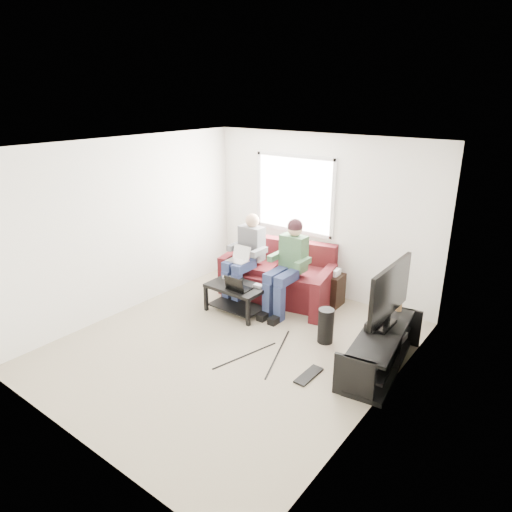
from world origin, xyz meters
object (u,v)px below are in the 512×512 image
Objects in this scene: tv at (390,293)px; end_table at (331,288)px; subwoofer at (326,326)px; coffee_table at (237,292)px; tv_stand at (381,351)px; sofa at (278,277)px.

tv is 1.87m from end_table.
coffee_table is at bearing -178.85° from subwoofer.
subwoofer is at bearing 177.11° from tv.
end_table is at bearing 137.55° from tv_stand.
tv reaches higher than subwoofer.
sofa is 1.90× the size of tv.
subwoofer is (1.52, 0.03, -0.08)m from coffee_table.
sofa is 1.31× the size of tv_stand.
sofa is 2.38m from tv_stand.
coffee_table is at bearing 179.72° from tv.
coffee_table is at bearing -132.68° from end_table.
coffee_table is 0.56× the size of tv_stand.
coffee_table is 2.35m from tv_stand.
sofa is at bearing 78.60° from coffee_table.
tv reaches higher than tv_stand.
tv_stand is at bearing -2.72° from coffee_table.
sofa is at bearing 155.99° from tv_stand.
sofa is 3.43× the size of end_table.
coffee_table is (-0.17, -0.86, -0.00)m from sofa.
sofa is 2.43m from tv.
end_table is (0.85, 0.25, -0.06)m from sofa.
coffee_table is 1.84× the size of subwoofer.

